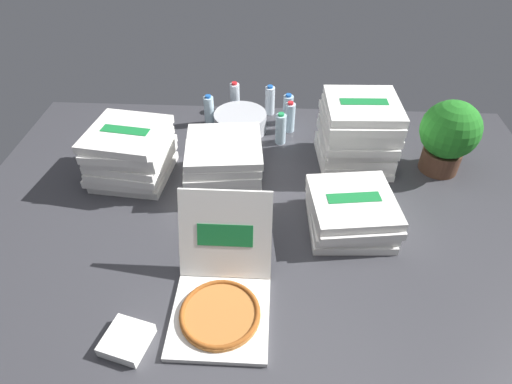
% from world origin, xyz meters
% --- Properties ---
extents(ground_plane, '(3.20, 2.40, 0.02)m').
position_xyz_m(ground_plane, '(0.00, 0.00, -0.01)').
color(ground_plane, '#38383D').
extents(open_pizza_box, '(0.40, 0.57, 0.40)m').
position_xyz_m(open_pizza_box, '(-0.16, -0.47, 0.08)').
color(open_pizza_box, white).
rests_on(open_pizza_box, ground_plane).
extents(pizza_stack_left_far, '(0.45, 0.46, 0.40)m').
position_xyz_m(pizza_stack_left_far, '(0.51, 0.58, 0.20)').
color(pizza_stack_left_far, white).
rests_on(pizza_stack_left_far, ground_plane).
extents(pizza_stack_right_near, '(0.47, 0.46, 0.31)m').
position_xyz_m(pizza_stack_right_near, '(-0.77, 0.38, 0.15)').
color(pizza_stack_right_near, white).
rests_on(pizza_stack_right_near, ground_plane).
extents(pizza_stack_left_near, '(0.46, 0.47, 0.26)m').
position_xyz_m(pizza_stack_left_near, '(-0.24, 0.34, 0.13)').
color(pizza_stack_left_near, white).
rests_on(pizza_stack_left_near, ground_plane).
extents(pizza_stack_center_near, '(0.45, 0.47, 0.18)m').
position_xyz_m(pizza_stack_center_near, '(0.43, 0.03, 0.09)').
color(pizza_stack_center_near, white).
rests_on(pizza_stack_center_near, ground_plane).
extents(ice_bucket, '(0.34, 0.34, 0.12)m').
position_xyz_m(ice_bucket, '(-0.19, 0.90, 0.06)').
color(ice_bucket, '#B7BABF').
rests_on(ice_bucket, ground_plane).
extents(water_bottle_0, '(0.07, 0.07, 0.21)m').
position_xyz_m(water_bottle_0, '(-0.01, 1.12, 0.10)').
color(water_bottle_0, white).
rests_on(water_bottle_0, ground_plane).
extents(water_bottle_1, '(0.07, 0.07, 0.21)m').
position_xyz_m(water_bottle_1, '(-0.41, 0.97, 0.10)').
color(water_bottle_1, silver).
rests_on(water_bottle_1, ground_plane).
extents(water_bottle_2, '(0.07, 0.07, 0.21)m').
position_xyz_m(water_bottle_2, '(0.07, 0.76, 0.10)').
color(water_bottle_2, silver).
rests_on(water_bottle_2, ground_plane).
extents(water_bottle_3, '(0.07, 0.07, 0.21)m').
position_xyz_m(water_bottle_3, '(-0.25, 1.16, 0.10)').
color(water_bottle_3, white).
rests_on(water_bottle_3, ground_plane).
extents(water_bottle_4, '(0.07, 0.07, 0.21)m').
position_xyz_m(water_bottle_4, '(0.13, 0.91, 0.10)').
color(water_bottle_4, silver).
rests_on(water_bottle_4, ground_plane).
extents(water_bottle_5, '(0.07, 0.07, 0.21)m').
position_xyz_m(water_bottle_5, '(0.12, 1.01, 0.10)').
color(water_bottle_5, silver).
rests_on(water_bottle_5, ground_plane).
extents(potted_plant, '(0.33, 0.33, 0.44)m').
position_xyz_m(potted_plant, '(1.01, 0.53, 0.24)').
color(potted_plant, '#513323').
rests_on(potted_plant, ground_plane).
extents(napkin_pile, '(0.21, 0.21, 0.05)m').
position_xyz_m(napkin_pile, '(-0.51, -0.68, 0.02)').
color(napkin_pile, white).
rests_on(napkin_pile, ground_plane).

